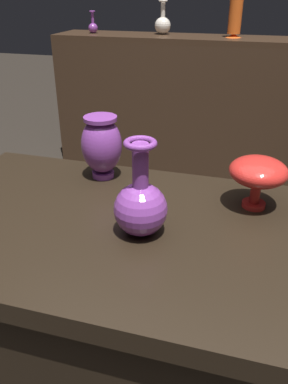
# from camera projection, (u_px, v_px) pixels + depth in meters

# --- Properties ---
(display_plinth) EXTENTS (1.20, 0.64, 0.80)m
(display_plinth) POSITION_uv_depth(u_px,v_px,m) (147.00, 343.00, 1.12)
(display_plinth) COLOR black
(display_plinth) RESTS_ON ground_plane
(back_display_shelf) EXTENTS (2.60, 0.40, 0.99)m
(back_display_shelf) POSITION_uv_depth(u_px,v_px,m) (226.00, 108.00, 2.95)
(back_display_shelf) COLOR #382619
(back_display_shelf) RESTS_ON ground_plane
(vase_centerpiece) EXTENTS (0.12, 0.12, 0.23)m
(vase_centerpiece) POSITION_uv_depth(u_px,v_px,m) (141.00, 205.00, 0.88)
(vase_centerpiece) COLOR #7A388E
(vase_centerpiece) RESTS_ON display_plinth
(vase_tall_behind) EXTENTS (0.12, 0.12, 0.19)m
(vase_tall_behind) POSITION_uv_depth(u_px,v_px,m) (102.00, 145.00, 1.14)
(vase_tall_behind) COLOR #7A388E
(vase_tall_behind) RESTS_ON display_plinth
(vase_left_accent) EXTENTS (0.15, 0.15, 0.14)m
(vase_left_accent) POSITION_uv_depth(u_px,v_px,m) (258.00, 173.00, 0.98)
(vase_left_accent) COLOR red
(vase_left_accent) RESTS_ON display_plinth
(shelf_vase_left) EXTENTS (0.12, 0.12, 0.23)m
(shelf_vase_left) POSITION_uv_depth(u_px,v_px,m) (163.00, 24.00, 2.87)
(shelf_vase_left) COLOR silver
(shelf_vase_left) RESTS_ON back_display_shelf
(shelf_vase_far_left) EXTENTS (0.07, 0.07, 0.15)m
(shelf_vase_far_left) POSITION_uv_depth(u_px,v_px,m) (93.00, 26.00, 2.94)
(shelf_vase_far_left) COLOR #7A388E
(shelf_vase_far_left) RESTS_ON back_display_shelf
(shelf_vase_center) EXTENTS (0.11, 0.11, 0.28)m
(shelf_vase_center) POSITION_uv_depth(u_px,v_px,m) (235.00, 16.00, 2.66)
(shelf_vase_center) COLOR #E55B1E
(shelf_vase_center) RESTS_ON back_display_shelf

